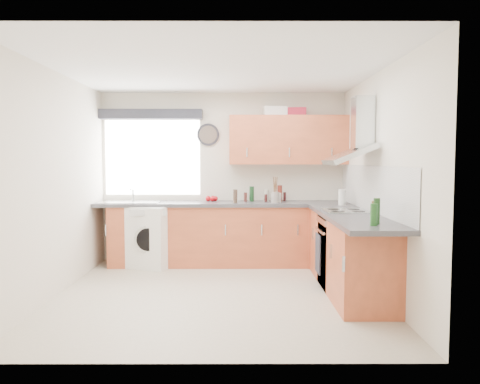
{
  "coord_description": "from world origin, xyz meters",
  "views": [
    {
      "loc": [
        0.24,
        -5.19,
        1.52
      ],
      "look_at": [
        0.25,
        0.85,
        1.1
      ],
      "focal_mm": 35.0,
      "sensor_mm": 36.0,
      "label": 1
    }
  ],
  "objects_px": {
    "extractor_hood": "(356,138)",
    "upper_cabinets": "(288,140)",
    "washing_machine": "(152,236)",
    "oven": "(345,252)"
  },
  "relations": [
    {
      "from": "oven",
      "to": "upper_cabinets",
      "type": "relative_size",
      "value": 0.5
    },
    {
      "from": "washing_machine",
      "to": "extractor_hood",
      "type": "bearing_deg",
      "value": -3.41
    },
    {
      "from": "oven",
      "to": "upper_cabinets",
      "type": "xyz_separation_m",
      "value": [
        -0.55,
        1.32,
        1.38
      ]
    },
    {
      "from": "upper_cabinets",
      "to": "oven",
      "type": "bearing_deg",
      "value": -67.46
    },
    {
      "from": "extractor_hood",
      "to": "upper_cabinets",
      "type": "bearing_deg",
      "value": 116.13
    },
    {
      "from": "oven",
      "to": "washing_machine",
      "type": "xyz_separation_m",
      "value": [
        -2.5,
        1.1,
        0.01
      ]
    },
    {
      "from": "upper_cabinets",
      "to": "extractor_hood",
      "type": "bearing_deg",
      "value": -63.87
    },
    {
      "from": "extractor_hood",
      "to": "washing_machine",
      "type": "height_order",
      "value": "extractor_hood"
    },
    {
      "from": "extractor_hood",
      "to": "upper_cabinets",
      "type": "xyz_separation_m",
      "value": [
        -0.65,
        1.33,
        0.03
      ]
    },
    {
      "from": "extractor_hood",
      "to": "washing_machine",
      "type": "xyz_separation_m",
      "value": [
        -2.6,
        1.1,
        -1.34
      ]
    }
  ]
}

